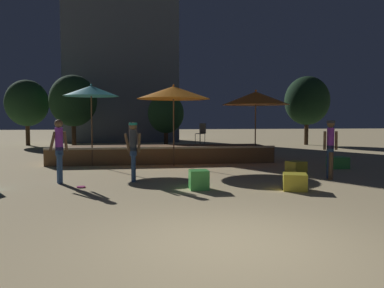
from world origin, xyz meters
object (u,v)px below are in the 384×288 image
patio_umbrella_2 (91,91)px  cube_seat_2 (199,180)px  cube_seat_1 (296,167)px  background_tree_0 (73,101)px  background_tree_1 (166,114)px  person_1 (133,148)px  patio_umbrella_1 (256,98)px  cube_seat_0 (295,182)px  bistro_chair_0 (133,132)px  patio_umbrella_0 (174,93)px  person_0 (59,148)px  bistro_chair_1 (201,131)px  frisbee_disc (81,187)px  background_tree_2 (307,101)px  person_2 (330,146)px  background_tree_3 (27,103)px  cube_seat_4 (338,162)px

patio_umbrella_2 → cube_seat_2: size_ratio=6.35×
cube_seat_1 → background_tree_0: 16.50m
cube_seat_1 → background_tree_1: 12.86m
background_tree_1 → person_1: bearing=-98.0°
patio_umbrella_1 → cube_seat_0: (-0.84, -5.98, -2.44)m
person_1 → bistro_chair_0: person_1 is taller
background_tree_0 → patio_umbrella_2: bearing=-76.9°
patio_umbrella_0 → cube_seat_1: 5.32m
person_0 → bistro_chair_1: 7.46m
cube_seat_0 → cube_seat_2: bearing=169.7°
cube_seat_0 → frisbee_disc: 5.54m
background_tree_2 → bistro_chair_1: bearing=-136.5°
patio_umbrella_0 → bistro_chair_1: 2.91m
person_2 → background_tree_0: 17.71m
person_2 → bistro_chair_1: 6.58m
cube_seat_0 → background_tree_3: 21.34m
person_0 → background_tree_0: (-2.01, 14.26, 1.98)m
bistro_chair_1 → background_tree_1: (-1.05, 7.60, 0.89)m
patio_umbrella_2 → patio_umbrella_1: bearing=2.2°
patio_umbrella_2 → bistro_chair_0: bearing=45.5°
cube_seat_0 → bistro_chair_0: 8.45m
bistro_chair_1 → bistro_chair_0: bearing=-125.4°
patio_umbrella_1 → cube_seat_1: bearing=-82.7°
cube_seat_0 → background_tree_0: size_ratio=0.16×
cube_seat_0 → person_2: 2.46m
bistro_chair_0 → background_tree_1: bearing=-95.4°
background_tree_3 → cube_seat_1: bearing=-49.8°
cube_seat_0 → background_tree_0: bearing=116.8°
person_0 → background_tree_0: bearing=167.7°
cube_seat_2 → background_tree_1: size_ratio=0.14×
person_1 → person_2: (5.83, -0.36, 0.04)m
person_1 → patio_umbrella_0: bearing=-24.1°
patio_umbrella_2 → bistro_chair_1: (4.52, 1.70, -1.61)m
cube_seat_0 → cube_seat_4: (3.31, 3.83, -0.00)m
bistro_chair_1 → person_0: bearing=-79.5°
background_tree_2 → cube_seat_4: bearing=-109.9°
cube_seat_0 → person_2: bearing=41.1°
patio_umbrella_0 → background_tree_3: background_tree_3 is taller
cube_seat_0 → background_tree_2: size_ratio=0.15×
patio_umbrella_2 → person_1: bearing=-67.0°
person_1 → background_tree_2: 18.28m
background_tree_2 → frisbee_disc: bearing=-131.6°
person_2 → frisbee_disc: size_ratio=7.97×
person_2 → background_tree_3: (-13.20, 16.29, 1.87)m
person_1 → background_tree_2: size_ratio=0.36×
frisbee_disc → background_tree_3: (-6.02, 16.71, 2.85)m
cube_seat_4 → background_tree_1: bearing=116.3°
background_tree_1 → patio_umbrella_0: bearing=-92.2°
background_tree_3 → patio_umbrella_0: bearing=-54.5°
patio_umbrella_2 → person_0: patio_umbrella_2 is taller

